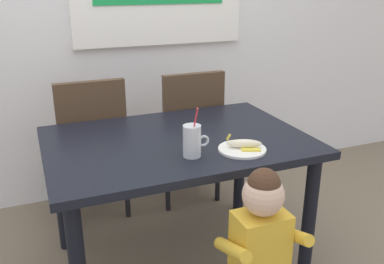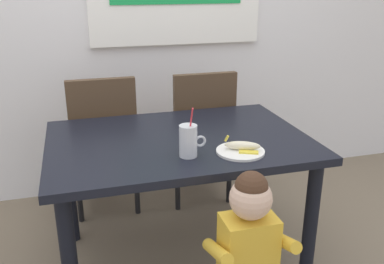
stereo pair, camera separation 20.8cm
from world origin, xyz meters
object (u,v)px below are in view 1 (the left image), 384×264
Objects in this scene: dining_chair_left at (91,141)px; snack_plate at (242,149)px; dining_table at (177,157)px; milk_cup at (192,143)px; toddler_standing at (261,238)px; peeled_banana at (244,144)px; dining_chair_right at (188,129)px.

dining_chair_left is 4.17× the size of snack_plate.
dining_table is 0.30m from milk_cup.
dining_chair_left reaches higher than dining_table.
dining_chair_left is at bearing 121.10° from snack_plate.
toddler_standing is (0.13, -0.65, -0.12)m from dining_table.
snack_plate is at bearing -6.20° from milk_cup.
dining_table is 7.65× the size of peeled_banana.
toddler_standing is 3.64× the size of snack_plate.
snack_plate is (0.58, -0.96, 0.22)m from dining_chair_left.
snack_plate is at bearing 84.92° from dining_chair_right.
dining_table is at bearing 131.00° from snack_plate.
dining_chair_right is 5.53× the size of peeled_banana.
toddler_standing is at bearing -105.90° from snack_plate.
dining_chair_left is (-0.34, 0.69, -0.11)m from dining_table.
dining_chair_right reaches higher than toddler_standing.
milk_cup is (-0.14, 0.41, 0.29)m from toddler_standing.
dining_chair_right is 4.17× the size of snack_plate.
dining_table is 1.38× the size of dining_chair_right.
dining_chair_right is at bearing 64.46° from dining_table.
peeled_banana reaches higher than dining_table.
snack_plate is at bearing -171.60° from peeled_banana.
snack_plate is at bearing 74.10° from toddler_standing.
dining_chair_right is (0.32, 0.66, -0.11)m from dining_table.
dining_chair_left and dining_chair_right have the same top height.
snack_plate is (0.23, -0.27, 0.11)m from dining_table.
dining_chair_right is at bearing 84.92° from snack_plate.
dining_table is at bearing 86.81° from milk_cup.
dining_chair_left is 1.15× the size of toddler_standing.
peeled_banana reaches higher than snack_plate.
peeled_banana is at bearing -47.30° from dining_table.
milk_cup reaches higher than dining_table.
peeled_banana is at bearing -5.49° from milk_cup.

